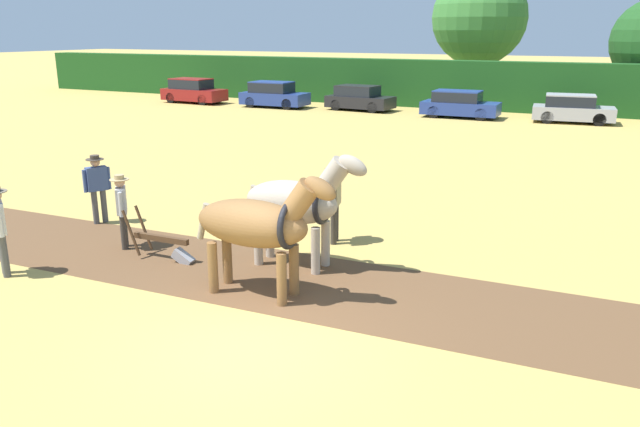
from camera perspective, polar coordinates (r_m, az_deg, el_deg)
ground_plane at (r=9.73m, az=-6.16°, el=-11.86°), size 240.00×240.00×0.00m
plowed_furrow_strip at (r=15.17m, az=-22.07°, el=-2.46°), size 35.07×4.31×0.01m
hedgerow at (r=38.77m, az=19.24°, el=10.82°), size 75.25×1.38×2.87m
tree_far_left at (r=44.51m, az=14.39°, el=16.95°), size 6.24×6.24×8.54m
draft_horse_lead_left at (r=10.97m, az=-5.72°, el=-0.97°), size 2.83×0.97×2.37m
draft_horse_lead_right at (r=12.30m, az=-2.13°, el=1.05°), size 2.71×0.97×2.45m
plow at (r=13.31m, az=-13.87°, el=-2.84°), size 1.58×0.47×1.13m
farmer_at_plow at (r=14.11m, az=-17.67°, el=0.65°), size 0.46×0.51×1.64m
farmer_beside_team at (r=13.77m, az=1.36°, el=1.53°), size 0.45×0.67×1.79m
farmer_onlooker_right at (r=16.17m, az=-19.70°, el=2.58°), size 0.43×0.59×1.71m
parked_car_far_left at (r=42.59m, az=-11.52°, el=10.90°), size 4.33×1.95×1.59m
parked_car_left at (r=39.43m, az=-4.25°, el=10.75°), size 4.15×1.90×1.57m
parked_car_center_left at (r=37.88m, az=3.61°, el=10.46°), size 4.08×2.13×1.46m
parked_car_center at (r=35.41m, az=12.63°, el=9.69°), size 4.15×1.88×1.46m
parked_car_center_right at (r=35.08m, az=22.07°, el=8.83°), size 4.13×2.16×1.44m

